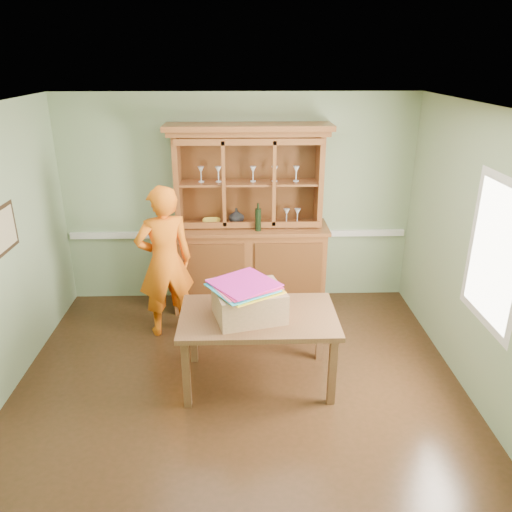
{
  "coord_description": "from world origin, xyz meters",
  "views": [
    {
      "loc": [
        0.04,
        -4.25,
        3.11
      ],
      "look_at": [
        0.18,
        0.4,
        1.22
      ],
      "focal_mm": 35.0,
      "sensor_mm": 36.0,
      "label": 1
    }
  ],
  "objects_px": {
    "dining_table": "(258,323)",
    "person": "(165,262)",
    "china_hutch": "(249,246)",
    "cardboard_box": "(249,303)"
  },
  "relations": [
    {
      "from": "dining_table",
      "to": "person",
      "type": "distance_m",
      "value": 1.48
    },
    {
      "from": "china_hutch",
      "to": "dining_table",
      "type": "bearing_deg",
      "value": -88.01
    },
    {
      "from": "cardboard_box",
      "to": "person",
      "type": "height_order",
      "value": "person"
    },
    {
      "from": "dining_table",
      "to": "cardboard_box",
      "type": "bearing_deg",
      "value": -155.11
    },
    {
      "from": "dining_table",
      "to": "cardboard_box",
      "type": "distance_m",
      "value": 0.26
    },
    {
      "from": "china_hutch",
      "to": "dining_table",
      "type": "height_order",
      "value": "china_hutch"
    },
    {
      "from": "dining_table",
      "to": "china_hutch",
      "type": "bearing_deg",
      "value": 91.95
    },
    {
      "from": "dining_table",
      "to": "person",
      "type": "xyz_separation_m",
      "value": [
        -1.04,
        1.03,
        0.23
      ]
    },
    {
      "from": "china_hutch",
      "to": "person",
      "type": "relative_size",
      "value": 1.31
    },
    {
      "from": "cardboard_box",
      "to": "dining_table",
      "type": "bearing_deg",
      "value": 24.93
    }
  ]
}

